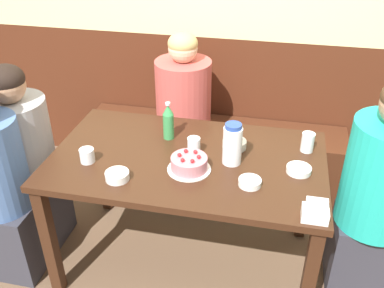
{
  "coord_description": "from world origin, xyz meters",
  "views": [
    {
      "loc": [
        0.41,
        -1.79,
        1.92
      ],
      "look_at": [
        0.01,
        0.05,
        0.78
      ],
      "focal_mm": 40.0,
      "sensor_mm": 36.0,
      "label": 1
    }
  ],
  "objects_px": {
    "bowl_sauce_shallow": "(250,182)",
    "glass_tumbler_short": "(194,146)",
    "bowl_rice_small": "(234,144)",
    "bowl_side_dish": "(299,170)",
    "birthday_cake": "(189,164)",
    "bowl_soup_white": "(117,176)",
    "water_pitcher": "(232,145)",
    "napkin_holder": "(315,212)",
    "bench_seat": "(213,154)",
    "soju_bottle": "(168,121)",
    "glass_shot_small": "(308,142)",
    "person_teal_shirt": "(379,195)",
    "person_dark_striped": "(25,161)",
    "glass_water_tall": "(87,155)",
    "person_pale_blue_shirt": "(184,121)",
    "person_grey_tee": "(0,189)"
  },
  "relations": [
    {
      "from": "water_pitcher",
      "to": "person_dark_striped",
      "type": "xyz_separation_m",
      "value": [
        -1.19,
        0.01,
        -0.27
      ]
    },
    {
      "from": "person_pale_blue_shirt",
      "to": "person_teal_shirt",
      "type": "bearing_deg",
      "value": 60.8
    },
    {
      "from": "glass_water_tall",
      "to": "bench_seat",
      "type": "bearing_deg",
      "value": 63.76
    },
    {
      "from": "napkin_holder",
      "to": "bowl_rice_small",
      "type": "height_order",
      "value": "napkin_holder"
    },
    {
      "from": "bowl_side_dish",
      "to": "person_dark_striped",
      "type": "height_order",
      "value": "person_dark_striped"
    },
    {
      "from": "napkin_holder",
      "to": "person_teal_shirt",
      "type": "distance_m",
      "value": 0.54
    },
    {
      "from": "soju_bottle",
      "to": "bowl_side_dish",
      "type": "xyz_separation_m",
      "value": [
        0.7,
        -0.19,
        -0.09
      ]
    },
    {
      "from": "soju_bottle",
      "to": "person_dark_striped",
      "type": "distance_m",
      "value": 0.88
    },
    {
      "from": "bench_seat",
      "to": "bowl_rice_small",
      "type": "xyz_separation_m",
      "value": [
        0.22,
        -0.69,
        0.52
      ]
    },
    {
      "from": "bowl_sauce_shallow",
      "to": "napkin_holder",
      "type": "bearing_deg",
      "value": -32.24
    },
    {
      "from": "bowl_rice_small",
      "to": "bowl_side_dish",
      "type": "xyz_separation_m",
      "value": [
        0.34,
        -0.16,
        -0.01
      ]
    },
    {
      "from": "soju_bottle",
      "to": "glass_water_tall",
      "type": "relative_size",
      "value": 2.91
    },
    {
      "from": "bowl_side_dish",
      "to": "bench_seat",
      "type": "bearing_deg",
      "value": 123.39
    },
    {
      "from": "napkin_holder",
      "to": "soju_bottle",
      "type": "bearing_deg",
      "value": 145.71
    },
    {
      "from": "water_pitcher",
      "to": "bowl_sauce_shallow",
      "type": "xyz_separation_m",
      "value": [
        0.11,
        -0.17,
        -0.09
      ]
    },
    {
      "from": "person_teal_shirt",
      "to": "napkin_holder",
      "type": "bearing_deg",
      "value": 49.03
    },
    {
      "from": "bowl_soup_white",
      "to": "bowl_sauce_shallow",
      "type": "height_order",
      "value": "bowl_soup_white"
    },
    {
      "from": "birthday_cake",
      "to": "bowl_soup_white",
      "type": "height_order",
      "value": "birthday_cake"
    },
    {
      "from": "soju_bottle",
      "to": "bowl_rice_small",
      "type": "distance_m",
      "value": 0.38
    },
    {
      "from": "bench_seat",
      "to": "bowl_rice_small",
      "type": "distance_m",
      "value": 0.89
    },
    {
      "from": "napkin_holder",
      "to": "glass_water_tall",
      "type": "bearing_deg",
      "value": 169.46
    },
    {
      "from": "soju_bottle",
      "to": "glass_shot_small",
      "type": "xyz_separation_m",
      "value": [
        0.74,
        0.02,
        -0.05
      ]
    },
    {
      "from": "birthday_cake",
      "to": "bowl_soup_white",
      "type": "distance_m",
      "value": 0.35
    },
    {
      "from": "person_grey_tee",
      "to": "bowl_soup_white",
      "type": "bearing_deg",
      "value": -0.95
    },
    {
      "from": "soju_bottle",
      "to": "glass_water_tall",
      "type": "bearing_deg",
      "value": -136.86
    },
    {
      "from": "person_dark_striped",
      "to": "bowl_soup_white",
      "type": "bearing_deg",
      "value": -21.19
    },
    {
      "from": "bench_seat",
      "to": "bowl_soup_white",
      "type": "bearing_deg",
      "value": -104.48
    },
    {
      "from": "bowl_soup_white",
      "to": "person_grey_tee",
      "type": "xyz_separation_m",
      "value": [
        -0.68,
        0.01,
        -0.19
      ]
    },
    {
      "from": "glass_tumbler_short",
      "to": "person_grey_tee",
      "type": "xyz_separation_m",
      "value": [
        -0.99,
        -0.29,
        -0.22
      ]
    },
    {
      "from": "birthday_cake",
      "to": "person_teal_shirt",
      "type": "height_order",
      "value": "person_teal_shirt"
    },
    {
      "from": "napkin_holder",
      "to": "person_dark_striped",
      "type": "bearing_deg",
      "value": 167.29
    },
    {
      "from": "bowl_sauce_shallow",
      "to": "glass_tumbler_short",
      "type": "relative_size",
      "value": 1.2
    },
    {
      "from": "soju_bottle",
      "to": "bowl_side_dish",
      "type": "relative_size",
      "value": 1.78
    },
    {
      "from": "person_pale_blue_shirt",
      "to": "birthday_cake",
      "type": "bearing_deg",
      "value": 15.19
    },
    {
      "from": "glass_tumbler_short",
      "to": "water_pitcher",
      "type": "bearing_deg",
      "value": -13.11
    },
    {
      "from": "water_pitcher",
      "to": "bench_seat",
      "type": "bearing_deg",
      "value": 105.26
    },
    {
      "from": "bowl_side_dish",
      "to": "person_teal_shirt",
      "type": "relative_size",
      "value": 0.1
    },
    {
      "from": "glass_water_tall",
      "to": "soju_bottle",
      "type": "bearing_deg",
      "value": 43.14
    },
    {
      "from": "birthday_cake",
      "to": "soju_bottle",
      "type": "relative_size",
      "value": 1.0
    },
    {
      "from": "water_pitcher",
      "to": "napkin_holder",
      "type": "relative_size",
      "value": 1.98
    },
    {
      "from": "glass_water_tall",
      "to": "glass_tumbler_short",
      "type": "relative_size",
      "value": 0.82
    },
    {
      "from": "bowl_rice_small",
      "to": "person_dark_striped",
      "type": "height_order",
      "value": "person_dark_striped"
    },
    {
      "from": "napkin_holder",
      "to": "person_pale_blue_shirt",
      "type": "relative_size",
      "value": 0.09
    },
    {
      "from": "soju_bottle",
      "to": "glass_shot_small",
      "type": "distance_m",
      "value": 0.74
    },
    {
      "from": "soju_bottle",
      "to": "person_pale_blue_shirt",
      "type": "height_order",
      "value": "person_pale_blue_shirt"
    },
    {
      "from": "bowl_side_dish",
      "to": "bowl_sauce_shallow",
      "type": "height_order",
      "value": "bowl_sauce_shallow"
    },
    {
      "from": "bench_seat",
      "to": "napkin_holder",
      "type": "height_order",
      "value": "napkin_holder"
    },
    {
      "from": "napkin_holder",
      "to": "bowl_rice_small",
      "type": "distance_m",
      "value": 0.64
    },
    {
      "from": "soju_bottle",
      "to": "bowl_sauce_shallow",
      "type": "xyz_separation_m",
      "value": [
        0.48,
        -0.34,
        -0.09
      ]
    },
    {
      "from": "bench_seat",
      "to": "bowl_side_dish",
      "type": "height_order",
      "value": "bowl_side_dish"
    }
  ]
}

